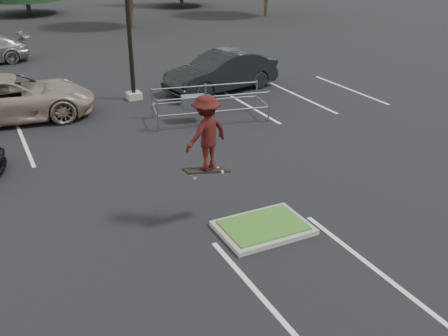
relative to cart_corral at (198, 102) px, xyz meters
name	(u,v)px	position (x,y,z in m)	size (l,w,h in m)	color
ground	(263,230)	(-1.82, -8.10, -0.77)	(120.00, 120.00, 0.00)	black
grass_median	(263,227)	(-1.82, -8.10, -0.69)	(2.20, 1.60, 0.16)	gray
stall_lines	(135,154)	(-3.17, -2.07, -0.76)	(22.62, 17.60, 0.01)	silver
cart_corral	(198,102)	(0.00, 0.00, 0.00)	(4.52, 2.36, 1.22)	gray
skateboarder	(206,133)	(-2.88, -7.10, 1.61)	(1.34, 1.02, 2.03)	black
car_l_tan	(11,98)	(-6.32, 3.40, 0.10)	(2.86, 6.20, 1.72)	gray
car_r_charc	(221,72)	(2.68, 3.40, 0.11)	(1.85, 5.31, 1.75)	black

